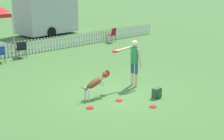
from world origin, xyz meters
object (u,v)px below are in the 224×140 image
at_px(frisbee_near_handler, 119,100).
at_px(equipment_trailer, 46,15).
at_px(backpack_on_grass, 157,93).
at_px(folding_chair_center, 112,34).
at_px(handler_person, 134,58).
at_px(frisbee_near_dog, 153,107).
at_px(folding_chair_blue_left, 21,48).
at_px(leaping_dog, 96,82).
at_px(frisbee_midfield, 90,108).

xyz_separation_m(frisbee_near_handler, equipment_trailer, (5.26, 12.96, 1.41)).
height_order(backpack_on_grass, folding_chair_center, folding_chair_center).
height_order(handler_person, frisbee_near_handler, handler_person).
xyz_separation_m(frisbee_near_handler, frisbee_near_dog, (0.40, -1.09, 0.00)).
height_order(handler_person, equipment_trailer, equipment_trailer).
xyz_separation_m(handler_person, frisbee_near_dog, (-1.01, -1.80, -1.05)).
bearing_deg(folding_chair_blue_left, leaping_dog, 96.82).
bearing_deg(equipment_trailer, frisbee_near_dog, -114.53).
bearing_deg(folding_chair_center, equipment_trailer, -88.64).
distance_m(frisbee_near_dog, equipment_trailer, 14.93).
distance_m(frisbee_near_dog, frisbee_midfield, 1.92).
bearing_deg(equipment_trailer, folding_chair_center, -81.72).
height_order(frisbee_midfield, equipment_trailer, equipment_trailer).
xyz_separation_m(frisbee_near_dog, folding_chair_blue_left, (0.09, 8.64, 0.48)).
xyz_separation_m(frisbee_near_handler, frisbee_midfield, (-1.08, 0.15, 0.00)).
bearing_deg(frisbee_near_handler, frisbee_midfield, 172.27).
bearing_deg(frisbee_near_dog, backpack_on_grass, 31.66).
distance_m(handler_person, equipment_trailer, 12.84).
xyz_separation_m(backpack_on_grass, folding_chair_center, (5.49, 8.12, 0.39)).
xyz_separation_m(leaping_dog, backpack_on_grass, (1.44, -1.37, -0.37)).
distance_m(frisbee_midfield, folding_chair_center, 10.62).
relative_size(leaping_dog, backpack_on_grass, 3.80).
bearing_deg(folding_chair_center, leaping_dog, 31.87).
xyz_separation_m(handler_person, frisbee_midfield, (-2.48, -0.56, -1.05)).
relative_size(handler_person, frisbee_near_dog, 7.50).
bearing_deg(frisbee_midfield, leaping_dog, 37.91).
bearing_deg(equipment_trailer, folding_chair_blue_left, -136.88).
xyz_separation_m(handler_person, folding_chair_center, (5.19, 6.76, -0.51)).
xyz_separation_m(leaping_dog, equipment_trailer, (5.59, 12.24, 0.89)).
relative_size(folding_chair_blue_left, folding_chair_center, 0.90).
xyz_separation_m(frisbee_midfield, backpack_on_grass, (2.18, -0.80, 0.15)).
bearing_deg(leaping_dog, folding_chair_center, 134.88).
bearing_deg(backpack_on_grass, frisbee_midfield, 159.90).
bearing_deg(handler_person, folding_chair_blue_left, 8.32).
relative_size(backpack_on_grass, equipment_trailer, 0.07).
distance_m(frisbee_near_handler, equipment_trailer, 14.05).
bearing_deg(frisbee_midfield, frisbee_near_handler, -7.73).
height_order(leaping_dog, folding_chair_center, folding_chair_center).
relative_size(handler_person, backpack_on_grass, 5.13).
bearing_deg(equipment_trailer, handler_person, -112.88).
relative_size(handler_person, leaping_dog, 1.35).
xyz_separation_m(handler_person, backpack_on_grass, (-0.30, -1.36, -0.90)).
xyz_separation_m(folding_chair_blue_left, folding_chair_center, (6.11, -0.08, 0.06)).
relative_size(handler_person, folding_chair_center, 1.84).
bearing_deg(handler_person, equipment_trailer, -16.80).
relative_size(leaping_dog, frisbee_midfield, 5.56).
relative_size(folding_chair_blue_left, equipment_trailer, 0.17).
bearing_deg(frisbee_near_handler, frisbee_near_dog, -70.04).
xyz_separation_m(frisbee_near_handler, folding_chair_blue_left, (0.49, 7.55, 0.48)).
bearing_deg(folding_chair_center, folding_chair_blue_left, -13.14).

